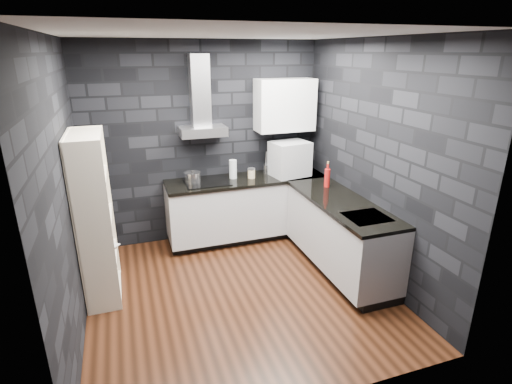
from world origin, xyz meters
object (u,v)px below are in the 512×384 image
utensil_crock (267,169)px  bookshelf (95,218)px  pot (193,178)px  appliance_garage (290,160)px  storage_jar (251,174)px  glass_vase (233,169)px  fruit_bowl (94,217)px  red_bottle (327,178)px

utensil_crock → bookshelf: bearing=-157.9°
pot → utensil_crock: (1.08, 0.09, -0.01)m
appliance_garage → bookshelf: (-2.53, -0.74, -0.22)m
storage_jar → bookshelf: size_ratio=0.07×
utensil_crock → appliance_garage: 0.36m
appliance_garage → bookshelf: bearing=-172.7°
glass_vase → fruit_bowl: 1.99m
red_bottle → fruit_bowl: bearing=-176.0°
utensil_crock → bookshelf: bookshelf is taller
appliance_garage → fruit_bowl: 2.67m
glass_vase → utensil_crock: size_ratio=1.93×
utensil_crock → red_bottle: (0.53, -0.80, 0.05)m
pot → fruit_bowl: bearing=-142.6°
storage_jar → red_bottle: (0.80, -0.67, 0.06)m
red_bottle → appliance_garage: bearing=112.2°
appliance_garage → utensil_crock: bearing=138.1°
utensil_crock → red_bottle: size_ratio=0.56×
pot → bookshelf: (-1.19, -0.83, -0.07)m
storage_jar → utensil_crock: 0.30m
storage_jar → appliance_garage: appliance_garage is taller
glass_vase → utensil_crock: glass_vase is taller
storage_jar → utensil_crock: utensil_crock is taller
pot → utensil_crock: size_ratio=1.55×
appliance_garage → fruit_bowl: (-2.53, -0.82, -0.19)m
appliance_garage → bookshelf: 2.65m
glass_vase → red_bottle: 1.28m
pot → red_bottle: bearing=-23.8°
red_bottle → fruit_bowl: size_ratio=1.14×
appliance_garage → bookshelf: size_ratio=0.28×
appliance_garage → red_bottle: size_ratio=2.11×
glass_vase → storage_jar: size_ratio=2.09×
pot → bookshelf: 1.45m
fruit_bowl → bookshelf: bearing=90.0°
glass_vase → storage_jar: bearing=-17.4°
pot → storage_jar: (0.80, -0.04, -0.01)m
bookshelf → fruit_bowl: bookshelf is taller
pot → glass_vase: 0.57m
glass_vase → utensil_crock: 0.52m
pot → glass_vase: glass_vase is taller
glass_vase → appliance_garage: (0.79, -0.12, 0.10)m
utensil_crock → appliance_garage: appliance_garage is taller
pot → storage_jar: 0.80m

